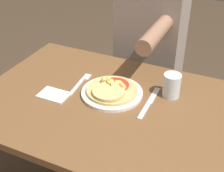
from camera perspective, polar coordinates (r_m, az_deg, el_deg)
dining_table at (r=1.29m, az=0.39°, el=-8.07°), size 1.09×0.72×0.76m
plate at (r=1.25m, az=-0.00°, el=-1.27°), size 0.25×0.25×0.01m
pizza at (r=1.24m, az=-0.08°, el=-0.65°), size 0.21×0.21×0.04m
fork at (r=1.33m, az=-5.73°, el=0.61°), size 0.03×0.18×0.00m
knife at (r=1.21m, az=6.78°, el=-3.10°), size 0.02×0.22×0.00m
drinking_glass at (r=1.24m, az=10.86°, el=0.10°), size 0.07×0.07×0.10m
napkin at (r=1.27m, az=-10.62°, el=-1.62°), size 0.12×0.08×0.01m
person_diner at (r=1.67m, az=6.96°, el=7.16°), size 0.33×0.52×1.27m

